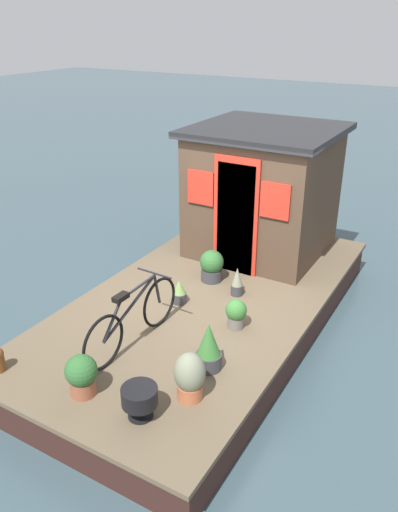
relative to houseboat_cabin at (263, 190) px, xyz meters
The scene contains 12 objects.
ground_plane 2.42m from the houseboat_cabin, behind, with size 60.00×60.00×0.00m, color #384C54.
houseboat_deck 2.27m from the houseboat_cabin, behind, with size 5.95×3.04×0.52m.
houseboat_cabin is the anchor object (origin of this frame).
bicycle 3.39m from the houseboat_cabin, behind, with size 1.69×0.50×0.78m.
potted_plant_mint 1.63m from the houseboat_cabin, behind, with size 0.35×0.35×0.48m.
potted_plant_geranium 3.46m from the houseboat_cabin, 165.83° to the right, with size 0.30×0.30×0.58m.
potted_plant_fern 2.39m from the houseboat_cabin, behind, with size 0.20×0.20×0.34m.
potted_plant_basil 4.38m from the houseboat_cabin, behind, with size 0.34×0.34×0.47m.
potted_plant_lavender 2.62m from the houseboat_cabin, 163.13° to the right, with size 0.27×0.27×0.39m.
potted_plant_sage 1.86m from the houseboat_cabin, 167.44° to the right, with size 0.17×0.17×0.42m.
potted_plant_succulent 3.97m from the houseboat_cabin, 166.68° to the right, with size 0.33×0.33×0.54m.
charcoal_grill 4.39m from the houseboat_cabin, behind, with size 0.36×0.36×0.34m.
Camera 1 is at (-5.45, -3.06, 4.10)m, focal length 35.64 mm.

